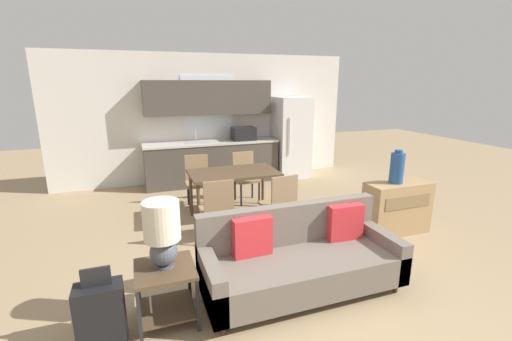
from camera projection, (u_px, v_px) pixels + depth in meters
The scene contains 15 objects.
ground_plane at pixel (306, 294), 3.51m from camera, with size 20.00×20.00×0.00m, color #9E8460.
wall_back at pixel (208, 118), 7.39m from camera, with size 6.40×0.07×2.70m.
kitchen_counter at pixel (212, 144), 7.25m from camera, with size 2.81×0.65×2.15m.
refrigerator at pixel (291, 137), 7.74m from camera, with size 0.74×0.73×1.80m.
dining_table at pixel (234, 176), 5.31m from camera, with size 1.36×0.80×0.77m.
couch at pixel (299, 259), 3.55m from camera, with size 2.04×0.80×0.85m.
side_table at pixel (166, 285), 3.05m from camera, with size 0.52×0.52×0.53m.
table_lamp at pixel (162, 230), 2.94m from camera, with size 0.31×0.31×0.61m.
credenza at pixel (397, 207), 4.89m from camera, with size 0.94×0.40×0.74m.
vase at pixel (397, 168), 4.74m from camera, with size 0.19×0.19×0.47m.
dining_chair_near_left at pixel (217, 207), 4.56m from camera, with size 0.43×0.43×0.89m.
dining_chair_far_left at pixel (198, 179), 5.91m from camera, with size 0.45×0.45×0.89m.
dining_chair_near_right at pixel (280, 202), 4.78m from camera, with size 0.47×0.47×0.89m.
dining_chair_far_right at pixel (245, 175), 6.18m from camera, with size 0.43×0.43×0.89m.
suitcase at pixel (101, 314), 2.80m from camera, with size 0.38×0.22×0.69m.
Camera 1 is at (-1.52, -2.73, 2.11)m, focal length 24.00 mm.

